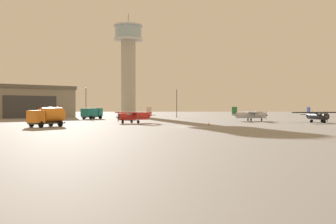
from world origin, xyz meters
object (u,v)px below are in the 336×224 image
at_px(truck_box_teal, 92,113).
at_px(traffic_cone_near_left, 209,124).
at_px(control_tower, 128,59).
at_px(light_post_west, 86,100).
at_px(airplane_silver, 250,114).
at_px(airplane_red, 134,116).
at_px(truck_fuel_tanker_orange, 47,116).
at_px(light_post_east, 177,100).
at_px(car_yellow, 127,117).
at_px(airplane_black, 317,115).

relative_size(truck_box_teal, traffic_cone_near_left, 11.36).
height_order(control_tower, light_post_west, control_tower).
bearing_deg(airplane_silver, airplane_red, -160.00).
distance_m(airplane_silver, traffic_cone_near_left, 23.08).
bearing_deg(truck_box_teal, airplane_silver, -80.32).
bearing_deg(truck_fuel_tanker_orange, airplane_silver, 160.37).
xyz_separation_m(truck_box_teal, truck_fuel_tanker_orange, (0.62, -40.63, 0.06)).
distance_m(airplane_red, light_post_east, 41.62).
bearing_deg(car_yellow, airplane_black, 5.90).
bearing_deg(control_tower, airplane_black, -54.94).
height_order(truck_fuel_tanker_orange, car_yellow, truck_fuel_tanker_orange).
height_order(airplane_silver, truck_box_teal, airplane_silver).
xyz_separation_m(truck_fuel_tanker_orange, traffic_cone_near_left, (25.88, 5.52, -1.41)).
xyz_separation_m(airplane_silver, truck_box_teal, (-37.79, 15.01, 0.14)).
bearing_deg(airplane_silver, control_tower, 116.01).
relative_size(airplane_black, truck_fuel_tanker_orange, 1.78).
distance_m(car_yellow, traffic_cone_near_left, 32.10).
distance_m(control_tower, airplane_black, 78.28).
xyz_separation_m(airplane_silver, light_post_east, (-15.43, 29.04, 3.67)).
bearing_deg(light_post_east, traffic_cone_near_left, -85.18).
relative_size(airplane_silver, airplane_red, 1.16).
distance_m(control_tower, light_post_east, 33.29).
bearing_deg(truck_fuel_tanker_orange, car_yellow, -159.73).
bearing_deg(light_post_west, car_yellow, -49.53).
bearing_deg(truck_fuel_tanker_orange, airplane_black, 145.13).
bearing_deg(light_post_west, control_tower, 74.51).
bearing_deg(airplane_black, truck_fuel_tanker_orange, -79.42).
distance_m(car_yellow, light_post_east, 25.52).
height_order(airplane_silver, airplane_red, airplane_silver).
xyz_separation_m(car_yellow, light_post_west, (-12.71, 14.90, 4.31)).
bearing_deg(airplane_black, control_tower, -153.69).
relative_size(truck_fuel_tanker_orange, light_post_west, 0.70).
bearing_deg(traffic_cone_near_left, truck_fuel_tanker_orange, -167.96).
xyz_separation_m(airplane_red, light_post_east, (9.24, 40.41, 3.69)).
height_order(truck_box_teal, light_post_west, light_post_west).
bearing_deg(airplane_black, airplane_silver, -134.70).
height_order(light_post_west, traffic_cone_near_left, light_post_west).
xyz_separation_m(truck_box_teal, light_post_west, (-2.94, 7.17, 3.43)).
bearing_deg(traffic_cone_near_left, truck_box_teal, 127.05).
bearing_deg(truck_box_teal, airplane_black, -84.05).
xyz_separation_m(control_tower, airplane_black, (43.67, -62.22, -18.65)).
bearing_deg(car_yellow, light_post_east, 87.47).
distance_m(control_tower, car_yellow, 50.50).
bearing_deg(truck_box_teal, truck_fuel_tanker_orange, -147.78).
distance_m(airplane_silver, airplane_red, 27.16).
distance_m(airplane_black, light_post_east, 46.44).
height_order(car_yellow, light_post_west, light_post_west).
relative_size(airplane_red, truck_box_teal, 1.51).
xyz_separation_m(airplane_red, light_post_west, (-16.07, 33.55, 3.59)).
xyz_separation_m(airplane_silver, truck_fuel_tanker_orange, (-37.17, -25.62, 0.20)).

